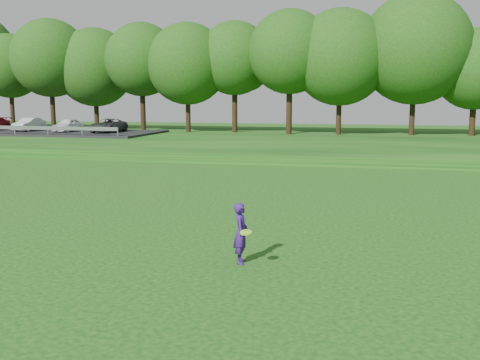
# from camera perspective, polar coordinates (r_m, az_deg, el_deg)

# --- Properties ---
(ground) EXTENTS (140.00, 140.00, 0.00)m
(ground) POSITION_cam_1_polar(r_m,az_deg,el_deg) (12.88, -18.23, -8.64)
(ground) COLOR #0C3E0D
(ground) RESTS_ON ground
(berm) EXTENTS (130.00, 30.00, 0.60)m
(berm) POSITION_cam_1_polar(r_m,az_deg,el_deg) (45.01, 5.22, 4.26)
(berm) COLOR #0C3E0D
(berm) RESTS_ON ground
(walking_path) EXTENTS (130.00, 1.60, 0.04)m
(walking_path) POSITION_cam_1_polar(r_m,az_deg,el_deg) (31.33, 1.39, 1.86)
(walking_path) COLOR gray
(walking_path) RESTS_ON ground
(treeline) EXTENTS (104.00, 7.00, 15.00)m
(treeline) POSITION_cam_1_polar(r_m,az_deg,el_deg) (49.04, 6.06, 13.74)
(treeline) COLOR #174610
(treeline) RESTS_ON berm
(parking_lot) EXTENTS (24.00, 9.00, 1.38)m
(parking_lot) POSITION_cam_1_polar(r_m,az_deg,el_deg) (52.85, -21.40, 5.15)
(parking_lot) COLOR black
(parking_lot) RESTS_ON berm
(woman) EXTENTS (0.58, 0.96, 1.41)m
(woman) POSITION_cam_1_polar(r_m,az_deg,el_deg) (12.23, 0.11, -5.69)
(woman) COLOR #35176B
(woman) RESTS_ON ground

